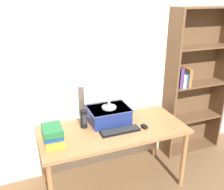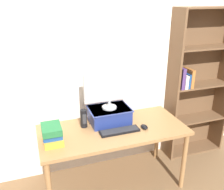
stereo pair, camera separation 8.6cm
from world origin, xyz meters
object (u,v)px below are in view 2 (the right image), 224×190
object	(u,v)px
computer_monitor	(109,88)
desk_speaker	(84,118)
keyboard	(120,131)
desk	(113,134)
computer_mouse	(144,127)
book_stack	(52,134)
bookshelf_unit	(196,84)
riser_box	(109,115)

from	to	relation	value
computer_monitor	desk_speaker	size ratio (longest dim) A/B	2.75
keyboard	desk	bearing A→B (deg)	113.41
computer_mouse	book_stack	world-z (taller)	book_stack
computer_monitor	computer_mouse	world-z (taller)	computer_monitor
keyboard	book_stack	world-z (taller)	book_stack
bookshelf_unit	keyboard	xyz separation A→B (m)	(-1.23, -0.43, -0.23)
desk_speaker	computer_monitor	bearing A→B (deg)	2.11
bookshelf_unit	desk_speaker	bearing A→B (deg)	-172.69
computer_monitor	bookshelf_unit	bearing A→B (deg)	8.50
computer_monitor	computer_mouse	size ratio (longest dim) A/B	5.24
riser_box	book_stack	distance (m)	0.68
desk	desk_speaker	world-z (taller)	desk_speaker
keyboard	computer_mouse	world-z (taller)	computer_mouse
computer_monitor	keyboard	bearing A→B (deg)	-82.96
desk	computer_monitor	distance (m)	0.51
riser_box	computer_mouse	xyz separation A→B (m)	(0.31, -0.26, -0.07)
keyboard	computer_monitor	bearing A→B (deg)	97.04
desk_speaker	book_stack	bearing A→B (deg)	-151.40
bookshelf_unit	book_stack	xyz separation A→B (m)	(-1.90, -0.39, -0.16)
computer_mouse	book_stack	xyz separation A→B (m)	(-0.95, 0.05, 0.07)
computer_mouse	book_stack	size ratio (longest dim) A/B	0.39
computer_mouse	desk_speaker	size ratio (longest dim) A/B	0.52
desk	desk_speaker	bearing A→B (deg)	154.03
computer_mouse	desk_speaker	bearing A→B (deg)	157.83
riser_box	book_stack	world-z (taller)	book_stack
keyboard	book_stack	bearing A→B (deg)	176.89
bookshelf_unit	desk_speaker	distance (m)	1.57
computer_mouse	book_stack	distance (m)	0.95
desk	computer_mouse	xyz separation A→B (m)	(0.32, -0.11, 0.09)
computer_monitor	computer_mouse	distance (m)	0.56
riser_box	keyboard	bearing A→B (deg)	-83.00
riser_box	keyboard	world-z (taller)	riser_box
desk	computer_mouse	bearing A→B (deg)	-18.63
bookshelf_unit	riser_box	distance (m)	1.28
keyboard	computer_mouse	size ratio (longest dim) A/B	4.02
desk	keyboard	bearing A→B (deg)	-66.59
bookshelf_unit	book_stack	distance (m)	1.95
keyboard	desk_speaker	size ratio (longest dim) A/B	2.11
book_stack	riser_box	bearing A→B (deg)	17.65
computer_mouse	desk_speaker	world-z (taller)	desk_speaker
bookshelf_unit	desk_speaker	xyz separation A→B (m)	(-1.55, -0.20, -0.14)
keyboard	riser_box	bearing A→B (deg)	97.00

